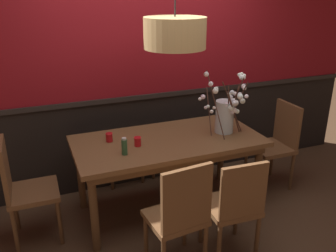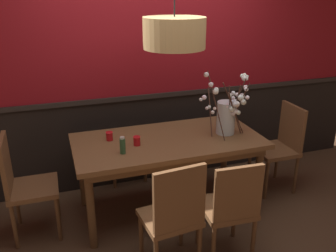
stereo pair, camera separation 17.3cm
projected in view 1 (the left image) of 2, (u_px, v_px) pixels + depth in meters
name	position (u px, v px, depth m)	size (l,w,h in m)	color
ground_plane	(168.00, 208.00, 3.73)	(24.00, 24.00, 0.00)	#4C3321
back_wall	(143.00, 58.00, 3.85)	(5.41, 0.14, 2.88)	black
dining_table	(168.00, 147.00, 3.48)	(1.79, 0.88, 0.78)	brown
chair_near_side_left	(180.00, 213.00, 2.74)	(0.46, 0.43, 0.97)	brown
chair_head_west_end	(23.00, 186.00, 3.10)	(0.43, 0.43, 0.97)	brown
chair_head_east_end	(277.00, 141.00, 4.01)	(0.43, 0.42, 0.96)	brown
chair_far_side_right	(163.00, 130.00, 4.38)	(0.46, 0.41, 0.92)	brown
chair_far_side_left	(120.00, 137.00, 4.16)	(0.45, 0.41, 0.89)	brown
chair_near_side_right	(235.00, 204.00, 2.89)	(0.43, 0.43, 0.92)	brown
vase_with_blossoms	(226.00, 114.00, 3.54)	(0.57, 0.42, 0.66)	silver
candle_holder_nearer_center	(109.00, 137.00, 3.38)	(0.07, 0.07, 0.08)	red
candle_holder_nearer_edge	(138.00, 141.00, 3.28)	(0.07, 0.07, 0.09)	red
condiment_bottle	(124.00, 147.00, 3.11)	(0.05, 0.05, 0.16)	#2D5633
pendant_lamp	(175.00, 33.00, 3.01)	(0.53, 0.53, 1.23)	tan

